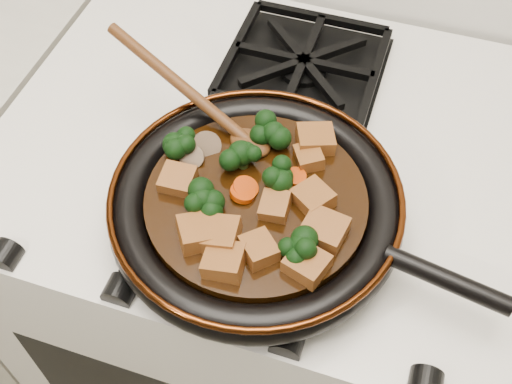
% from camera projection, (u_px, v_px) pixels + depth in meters
% --- Properties ---
extents(stove, '(0.76, 0.60, 0.90)m').
position_uv_depth(stove, '(270.00, 294.00, 1.24)').
color(stove, silver).
rests_on(stove, ground).
extents(burner_grate_front, '(0.23, 0.23, 0.03)m').
position_uv_depth(burner_grate_front, '(242.00, 214.00, 0.79)').
color(burner_grate_front, black).
rests_on(burner_grate_front, stove).
extents(burner_grate_back, '(0.23, 0.23, 0.03)m').
position_uv_depth(burner_grate_back, '(303.00, 66.00, 0.95)').
color(burner_grate_back, black).
rests_on(burner_grate_back, stove).
extents(skillet, '(0.47, 0.35, 0.05)m').
position_uv_depth(skillet, '(258.00, 206.00, 0.76)').
color(skillet, black).
rests_on(skillet, burner_grate_front).
extents(braising_sauce, '(0.26, 0.26, 0.02)m').
position_uv_depth(braising_sauce, '(256.00, 203.00, 0.75)').
color(braising_sauce, black).
rests_on(braising_sauce, skillet).
extents(tofu_cube_0, '(0.05, 0.05, 0.03)m').
position_uv_depth(tofu_cube_0, '(259.00, 249.00, 0.69)').
color(tofu_cube_0, brown).
rests_on(tofu_cube_0, braising_sauce).
extents(tofu_cube_1, '(0.04, 0.04, 0.02)m').
position_uv_depth(tofu_cube_1, '(178.00, 180.00, 0.75)').
color(tofu_cube_1, brown).
rests_on(tofu_cube_1, braising_sauce).
extents(tofu_cube_2, '(0.06, 0.06, 0.03)m').
position_uv_depth(tofu_cube_2, '(315.00, 140.00, 0.79)').
color(tofu_cube_2, brown).
rests_on(tofu_cube_2, braising_sauce).
extents(tofu_cube_3, '(0.05, 0.05, 0.02)m').
position_uv_depth(tofu_cube_3, '(324.00, 230.00, 0.71)').
color(tofu_cube_3, brown).
rests_on(tofu_cube_3, braising_sauce).
extents(tofu_cube_4, '(0.05, 0.05, 0.02)m').
position_uv_depth(tofu_cube_4, '(309.00, 157.00, 0.77)').
color(tofu_cube_4, brown).
rests_on(tofu_cube_4, braising_sauce).
extents(tofu_cube_5, '(0.04, 0.04, 0.03)m').
position_uv_depth(tofu_cube_5, '(275.00, 207.00, 0.73)').
color(tofu_cube_5, brown).
rests_on(tofu_cube_5, braising_sauce).
extents(tofu_cube_6, '(0.05, 0.05, 0.03)m').
position_uv_depth(tofu_cube_6, '(224.00, 262.00, 0.68)').
color(tofu_cube_6, brown).
rests_on(tofu_cube_6, braising_sauce).
extents(tofu_cube_7, '(0.06, 0.06, 0.03)m').
position_uv_depth(tofu_cube_7, '(313.00, 198.00, 0.74)').
color(tofu_cube_7, brown).
rests_on(tofu_cube_7, braising_sauce).
extents(tofu_cube_8, '(0.06, 0.06, 0.03)m').
position_uv_depth(tofu_cube_8, '(198.00, 233.00, 0.71)').
color(tofu_cube_8, brown).
rests_on(tofu_cube_8, braising_sauce).
extents(tofu_cube_9, '(0.05, 0.05, 0.02)m').
position_uv_depth(tofu_cube_9, '(307.00, 264.00, 0.68)').
color(tofu_cube_9, brown).
rests_on(tofu_cube_9, braising_sauce).
extents(tofu_cube_10, '(0.04, 0.05, 0.03)m').
position_uv_depth(tofu_cube_10, '(222.00, 236.00, 0.70)').
color(tofu_cube_10, brown).
rests_on(tofu_cube_10, braising_sauce).
extents(broccoli_floret_0, '(0.09, 0.09, 0.07)m').
position_uv_depth(broccoli_floret_0, '(295.00, 249.00, 0.69)').
color(broccoli_floret_0, black).
rests_on(broccoli_floret_0, braising_sauce).
extents(broccoli_floret_1, '(0.08, 0.08, 0.07)m').
position_uv_depth(broccoli_floret_1, '(273.00, 135.00, 0.79)').
color(broccoli_floret_1, black).
rests_on(broccoli_floret_1, braising_sauce).
extents(broccoli_floret_2, '(0.07, 0.08, 0.06)m').
position_uv_depth(broccoli_floret_2, '(277.00, 176.00, 0.75)').
color(broccoli_floret_2, black).
rests_on(broccoli_floret_2, braising_sauce).
extents(broccoli_floret_3, '(0.08, 0.08, 0.05)m').
position_uv_depth(broccoli_floret_3, '(210.00, 202.00, 0.73)').
color(broccoli_floret_3, black).
rests_on(broccoli_floret_3, braising_sauce).
extents(broccoli_floret_4, '(0.09, 0.09, 0.07)m').
position_uv_depth(broccoli_floret_4, '(182.00, 146.00, 0.78)').
color(broccoli_floret_4, black).
rests_on(broccoli_floret_4, braising_sauce).
extents(broccoli_floret_5, '(0.08, 0.08, 0.07)m').
position_uv_depth(broccoli_floret_5, '(244.00, 160.00, 0.76)').
color(broccoli_floret_5, black).
rests_on(broccoli_floret_5, braising_sauce).
extents(carrot_coin_0, '(0.03, 0.03, 0.02)m').
position_uv_depth(carrot_coin_0, '(245.00, 188.00, 0.75)').
color(carrot_coin_0, '#B13204').
rests_on(carrot_coin_0, braising_sauce).
extents(carrot_coin_1, '(0.03, 0.03, 0.01)m').
position_uv_depth(carrot_coin_1, '(195.00, 227.00, 0.72)').
color(carrot_coin_1, '#B13204').
rests_on(carrot_coin_1, braising_sauce).
extents(carrot_coin_2, '(0.03, 0.03, 0.02)m').
position_uv_depth(carrot_coin_2, '(243.00, 193.00, 0.74)').
color(carrot_coin_2, '#B13204').
rests_on(carrot_coin_2, braising_sauce).
extents(carrot_coin_3, '(0.03, 0.03, 0.01)m').
position_uv_depth(carrot_coin_3, '(295.00, 177.00, 0.76)').
color(carrot_coin_3, '#B13204').
rests_on(carrot_coin_3, braising_sauce).
extents(carrot_coin_4, '(0.03, 0.03, 0.02)m').
position_uv_depth(carrot_coin_4, '(304.00, 149.00, 0.78)').
color(carrot_coin_4, '#B13204').
rests_on(carrot_coin_4, braising_sauce).
extents(mushroom_slice_0, '(0.04, 0.04, 0.02)m').
position_uv_depth(mushroom_slice_0, '(306.00, 252.00, 0.69)').
color(mushroom_slice_0, brown).
rests_on(mushroom_slice_0, braising_sauce).
extents(mushroom_slice_1, '(0.04, 0.04, 0.03)m').
position_uv_depth(mushroom_slice_1, '(192.00, 157.00, 0.77)').
color(mushroom_slice_1, brown).
rests_on(mushroom_slice_1, braising_sauce).
extents(mushroom_slice_2, '(0.05, 0.05, 0.03)m').
position_uv_depth(mushroom_slice_2, '(206.00, 146.00, 0.78)').
color(mushroom_slice_2, brown).
rests_on(mushroom_slice_2, braising_sauce).
extents(wooden_spoon, '(0.15, 0.08, 0.24)m').
position_uv_depth(wooden_spoon, '(210.00, 109.00, 0.80)').
color(wooden_spoon, '#4E2910').
rests_on(wooden_spoon, braising_sauce).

